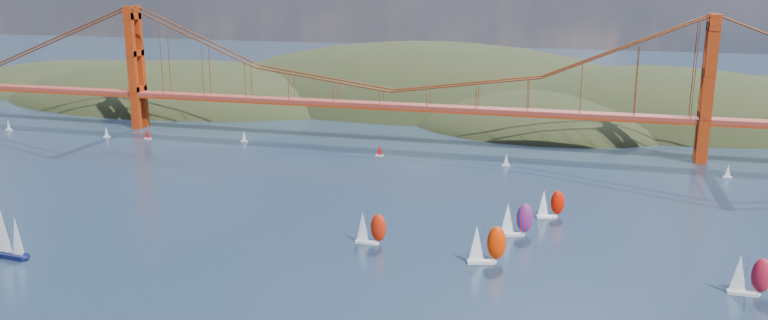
{
  "coord_description": "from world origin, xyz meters",
  "views": [
    {
      "loc": [
        77.55,
        -115.77,
        69.93
      ],
      "look_at": [
        20.94,
        90.0,
        15.94
      ],
      "focal_mm": 35.0,
      "sensor_mm": 36.0,
      "label": 1
    }
  ],
  "objects_px": {
    "racer_2": "(750,275)",
    "sloop_navy": "(6,232)",
    "racer_1": "(486,244)",
    "racer_0": "(370,227)",
    "racer_3": "(550,203)",
    "racer_rwb": "(516,219)"
  },
  "relations": [
    {
      "from": "sloop_navy",
      "to": "racer_2",
      "type": "bearing_deg",
      "value": 13.25
    },
    {
      "from": "sloop_navy",
      "to": "racer_rwb",
      "type": "xyz_separation_m",
      "value": [
        121.18,
        49.78,
        -1.93
      ]
    },
    {
      "from": "racer_2",
      "to": "sloop_navy",
      "type": "bearing_deg",
      "value": -170.32
    },
    {
      "from": "racer_3",
      "to": "racer_rwb",
      "type": "xyz_separation_m",
      "value": [
        -8.13,
        -18.32,
        0.51
      ]
    },
    {
      "from": "racer_2",
      "to": "racer_3",
      "type": "distance_m",
      "value": 62.94
    },
    {
      "from": "racer_0",
      "to": "racer_rwb",
      "type": "height_order",
      "value": "racer_rwb"
    },
    {
      "from": "sloop_navy",
      "to": "racer_rwb",
      "type": "relative_size",
      "value": 1.49
    },
    {
      "from": "racer_1",
      "to": "racer_2",
      "type": "bearing_deg",
      "value": -18.82
    },
    {
      "from": "racer_1",
      "to": "racer_rwb",
      "type": "bearing_deg",
      "value": 61.27
    },
    {
      "from": "racer_0",
      "to": "sloop_navy",
      "type": "bearing_deg",
      "value": -156.12
    },
    {
      "from": "racer_0",
      "to": "racer_3",
      "type": "height_order",
      "value": "racer_0"
    },
    {
      "from": "sloop_navy",
      "to": "racer_2",
      "type": "relative_size",
      "value": 1.51
    },
    {
      "from": "sloop_navy",
      "to": "racer_0",
      "type": "height_order",
      "value": "sloop_navy"
    },
    {
      "from": "sloop_navy",
      "to": "racer_2",
      "type": "xyz_separation_m",
      "value": [
        174.9,
        24.71,
        -1.98
      ]
    },
    {
      "from": "racer_0",
      "to": "racer_2",
      "type": "xyz_separation_m",
      "value": [
        90.02,
        -8.69,
        0.29
      ]
    },
    {
      "from": "racer_1",
      "to": "racer_3",
      "type": "bearing_deg",
      "value": 56.13
    },
    {
      "from": "racer_rwb",
      "to": "racer_2",
      "type": "bearing_deg",
      "value": -41.96
    },
    {
      "from": "racer_1",
      "to": "racer_rwb",
      "type": "relative_size",
      "value": 1.05
    },
    {
      "from": "racer_2",
      "to": "racer_3",
      "type": "xyz_separation_m",
      "value": [
        -45.6,
        43.39,
        -0.46
      ]
    },
    {
      "from": "sloop_navy",
      "to": "racer_3",
      "type": "xyz_separation_m",
      "value": [
        129.3,
        68.1,
        -2.44
      ]
    },
    {
      "from": "racer_3",
      "to": "sloop_navy",
      "type": "bearing_deg",
      "value": -171.82
    },
    {
      "from": "racer_1",
      "to": "racer_2",
      "type": "distance_m",
      "value": 58.87
    }
  ]
}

